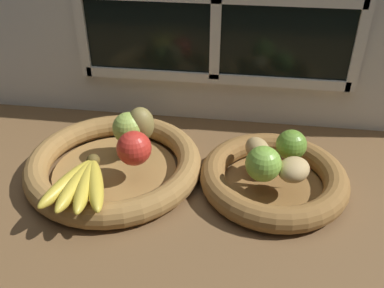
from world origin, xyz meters
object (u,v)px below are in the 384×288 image
pear_brown (141,124)px  fruit_bowl_right (273,178)px  potato_oblong (258,149)px  fruit_bowl_left (114,165)px  chili_pepper (278,167)px  potato_small (294,170)px  lime_near (263,164)px  lime_far (291,145)px  apple_green_back (129,128)px  apple_red_right (134,148)px  banana_bunch_front (81,183)px

pear_brown → fruit_bowl_right: bearing=-12.3°
potato_oblong → fruit_bowl_right: bearing=-37.9°
fruit_bowl_left → chili_pepper: (33.66, -0.79, 3.51)cm
potato_small → lime_near: 5.95cm
fruit_bowl_left → pear_brown: (4.58, 6.23, 6.58)cm
pear_brown → chili_pepper: pear_brown is taller
pear_brown → lime_far: (31.52, -2.36, -0.79)cm
apple_green_back → fruit_bowl_left: bearing=-113.7°
fruit_bowl_right → apple_green_back: size_ratio=4.32×
fruit_bowl_right → lime_near: lime_near is taller
apple_green_back → lime_near: bearing=-17.5°
fruit_bowl_left → potato_oblong: bearing=5.4°
fruit_bowl_left → apple_green_back: 8.26cm
pear_brown → fruit_bowl_left: bearing=-126.3°
apple_green_back → lime_far: bearing=-2.0°
apple_green_back → chili_pepper: bearing=-10.6°
apple_red_right → chili_pepper: apple_red_right is taller
apple_red_right → potato_small: 30.96cm
pear_brown → potato_oblong: bearing=-7.9°
lime_near → chili_pepper: 5.12cm
potato_small → lime_near: lime_near is taller
potato_oblong → chili_pepper: potato_oblong is taller
fruit_bowl_right → apple_green_back: apple_green_back is taller
banana_bunch_front → potato_small: size_ratio=2.51×
lime_far → lime_near: bearing=-125.8°
apple_green_back → pear_brown: (2.35, 1.16, 0.45)cm
apple_green_back → fruit_bowl_right: bearing=-9.3°
apple_green_back → chili_pepper: (31.43, -5.86, -2.62)cm
banana_bunch_front → potato_oblong: bearing=25.1°
potato_small → chili_pepper: bearing=137.4°
potato_small → lime_far: (-0.18, 7.07, 0.93)cm
fruit_bowl_left → chili_pepper: bearing=-1.3°
banana_bunch_front → lime_near: 33.62cm
apple_green_back → banana_bunch_front: 17.68cm
apple_red_right → chili_pepper: size_ratio=0.54×
banana_bunch_front → fruit_bowl_right: bearing=18.8°
potato_oblong → chili_pepper: size_ratio=0.51×
fruit_bowl_right → banana_bunch_front: 37.37cm
apple_red_right → potato_oblong: apple_red_right is taller
chili_pepper → lime_far: bearing=61.3°
fruit_bowl_right → lime_near: bearing=-123.7°
apple_green_back → apple_red_right: size_ratio=0.99×
potato_oblong → lime_near: bearing=-81.4°
apple_green_back → banana_bunch_front: (-4.30, -17.03, -1.96)cm
apple_green_back → chili_pepper: size_ratio=0.54×
banana_bunch_front → potato_oblong: (31.56, 14.76, 0.67)cm
chili_pepper → apple_red_right: bearing=-177.9°
fruit_bowl_right → apple_red_right: (-27.72, -2.38, 6.15)cm
fruit_bowl_right → apple_red_right: apple_red_right is taller
lime_near → chili_pepper: (3.16, 3.09, -2.59)cm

